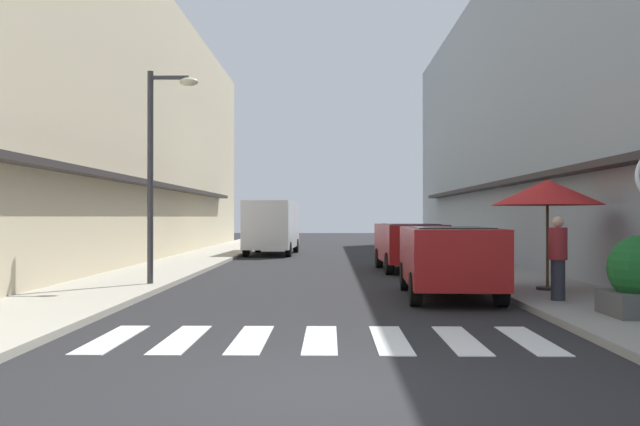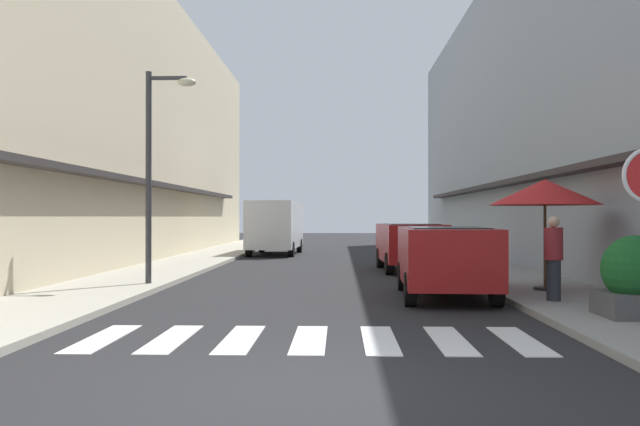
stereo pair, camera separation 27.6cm
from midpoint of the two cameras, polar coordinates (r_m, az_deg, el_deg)
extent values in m
plane|color=#232326|center=(23.61, 0.99, -4.39)|extent=(93.49, 93.49, 0.00)
cube|color=#ADA899|center=(24.17, -10.78, -4.15)|extent=(2.56, 59.49, 0.12)
cube|color=gray|center=(24.06, 12.81, -4.17)|extent=(2.56, 59.49, 0.12)
cube|color=beige|center=(26.49, -18.31, 7.39)|extent=(5.00, 40.24, 10.45)
cube|color=#332D2D|center=(25.47, -12.49, 2.21)|extent=(0.50, 28.17, 0.16)
cube|color=#939EA8|center=(26.35, 20.48, 8.09)|extent=(5.00, 40.24, 11.05)
cube|color=#332D2D|center=(25.34, 14.59, 2.23)|extent=(0.50, 28.17, 0.16)
cube|color=silver|center=(9.97, -16.88, -9.97)|extent=(0.45, 2.20, 0.01)
cube|color=silver|center=(9.72, -11.47, -10.23)|extent=(0.45, 2.20, 0.01)
cube|color=silver|center=(9.55, -5.82, -10.41)|extent=(0.45, 2.20, 0.01)
cube|color=silver|center=(9.48, -0.02, -10.50)|extent=(0.45, 2.20, 0.01)
cube|color=silver|center=(9.50, 5.81, -10.47)|extent=(0.45, 2.20, 0.01)
cube|color=silver|center=(9.61, 11.57, -10.35)|extent=(0.45, 2.20, 0.01)
cube|color=silver|center=(9.82, 17.12, -10.13)|extent=(0.45, 2.20, 0.01)
cube|color=maroon|center=(14.44, 10.90, -3.47)|extent=(1.93, 4.31, 1.13)
cube|color=black|center=(14.22, 11.03, -2.29)|extent=(1.57, 2.44, 0.56)
cylinder|color=black|center=(15.80, 7.41, -5.25)|extent=(0.25, 0.65, 0.64)
cylinder|color=black|center=(15.97, 13.14, -5.19)|extent=(0.25, 0.65, 0.64)
cylinder|color=black|center=(13.02, 8.14, -6.31)|extent=(0.25, 0.65, 0.64)
cylinder|color=black|center=(13.23, 15.07, -6.21)|extent=(0.25, 0.65, 0.64)
cube|color=maroon|center=(21.37, 7.88, -2.44)|extent=(1.90, 4.19, 1.13)
cube|color=black|center=(21.15, 7.94, -1.64)|extent=(1.55, 2.37, 0.56)
cylinder|color=black|center=(22.65, 5.38, -3.76)|extent=(0.24, 0.65, 0.64)
cylinder|color=black|center=(22.87, 9.36, -3.72)|extent=(0.24, 0.65, 0.64)
cylinder|color=black|center=(19.95, 6.18, -4.22)|extent=(0.24, 0.65, 0.64)
cylinder|color=black|center=(20.19, 10.68, -4.17)|extent=(0.24, 0.65, 0.64)
cube|color=silver|center=(30.44, -3.46, -0.96)|extent=(2.14, 5.47, 2.03)
cube|color=black|center=(30.17, -3.51, 0.47)|extent=(1.74, 3.08, 0.56)
cylinder|color=black|center=(32.35, -4.64, -2.72)|extent=(0.24, 0.65, 0.64)
cylinder|color=black|center=(32.14, -1.48, -2.74)|extent=(0.24, 0.65, 0.64)
cylinder|color=black|center=(28.83, -5.67, -3.02)|extent=(0.24, 0.65, 0.64)
cylinder|color=black|center=(28.60, -2.13, -3.04)|extent=(0.24, 0.65, 0.64)
cylinder|color=#38383D|center=(16.52, -13.64, 2.90)|extent=(0.14, 0.14, 4.97)
cylinder|color=#38383D|center=(16.71, -12.11, 10.95)|extent=(0.90, 0.10, 0.10)
ellipsoid|color=beige|center=(16.59, -10.57, 10.67)|extent=(0.44, 0.28, 0.20)
cylinder|color=#262626|center=(15.45, 18.74, -5.99)|extent=(0.48, 0.48, 0.06)
cylinder|color=#4C3823|center=(15.38, 18.73, -2.23)|extent=(0.06, 0.06, 2.09)
cone|color=red|center=(15.38, 18.72, 1.66)|extent=(2.36, 2.36, 0.55)
cube|color=#4C4C4C|center=(11.91, 25.45, -6.90)|extent=(1.07, 1.07, 0.38)
sphere|color=#195623|center=(11.86, 25.44, -4.22)|extent=(1.05, 1.05, 1.05)
cylinder|color=#282B33|center=(13.51, 19.46, -5.31)|extent=(0.26, 0.26, 0.76)
cylinder|color=maroon|center=(13.47, 19.45, -2.43)|extent=(0.34, 0.34, 0.60)
sphere|color=tan|center=(13.46, 19.45, -0.71)|extent=(0.21, 0.21, 0.21)
camera|label=1|loc=(0.14, -89.61, 0.00)|focal=38.39mm
camera|label=2|loc=(0.14, 90.39, 0.00)|focal=38.39mm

